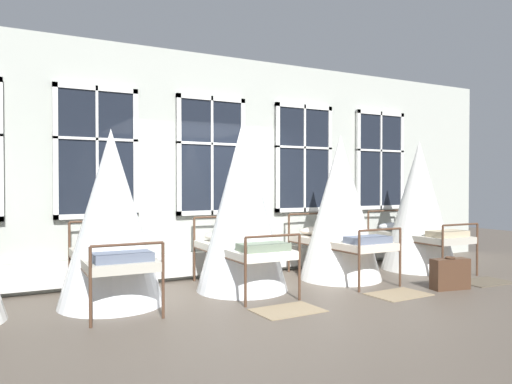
# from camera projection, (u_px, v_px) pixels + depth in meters

# --- Properties ---
(ground) EXTENTS (22.74, 22.74, 0.00)m
(ground) POSITION_uv_depth(u_px,v_px,m) (249.00, 294.00, 6.70)
(ground) COLOR brown
(back_wall_with_windows) EXTENTS (12.37, 0.10, 3.59)m
(back_wall_with_windows) POSITION_uv_depth(u_px,v_px,m) (209.00, 166.00, 7.92)
(back_wall_with_windows) COLOR #B2B7AD
(back_wall_with_windows) RESTS_ON ground
(window_bank) EXTENTS (8.28, 0.10, 2.84)m
(window_bank) POSITION_uv_depth(u_px,v_px,m) (212.00, 203.00, 7.83)
(window_bank) COLOR black
(window_bank) RESTS_ON ground
(cot_second) EXTENTS (1.30, 1.84, 2.20)m
(cot_second) POSITION_uv_depth(u_px,v_px,m) (111.00, 219.00, 6.09)
(cot_second) COLOR #4C3323
(cot_second) RESTS_ON ground
(cot_third) EXTENTS (1.30, 1.84, 2.38)m
(cot_third) POSITION_uv_depth(u_px,v_px,m) (242.00, 209.00, 6.95)
(cot_third) COLOR #4C3323
(cot_third) RESTS_ON ground
(cot_fourth) EXTENTS (1.30, 1.84, 2.29)m
(cot_fourth) POSITION_uv_depth(u_px,v_px,m) (340.00, 209.00, 7.76)
(cot_fourth) COLOR #4C3323
(cot_fourth) RESTS_ON ground
(cot_fifth) EXTENTS (1.30, 1.85, 2.26)m
(cot_fifth) POSITION_uv_depth(u_px,v_px,m) (419.00, 207.00, 8.63)
(cot_fifth) COLOR #4C3323
(cot_fifth) RESTS_ON ground
(rug_third) EXTENTS (0.82, 0.59, 0.01)m
(rug_third) POSITION_uv_depth(u_px,v_px,m) (288.00, 310.00, 5.82)
(rug_third) COLOR #8E7A5B
(rug_third) RESTS_ON ground
(rug_fourth) EXTENTS (0.83, 0.60, 0.01)m
(rug_fourth) POSITION_uv_depth(u_px,v_px,m) (399.00, 294.00, 6.65)
(rug_fourth) COLOR #8E7A5B
(rug_fourth) RESTS_ON ground
(rug_fifth) EXTENTS (0.82, 0.59, 0.01)m
(rug_fifth) POSITION_uv_depth(u_px,v_px,m) (485.00, 282.00, 7.49)
(rug_fifth) COLOR brown
(rug_fifth) RESTS_ON ground
(suitcase_dark) EXTENTS (0.59, 0.30, 0.47)m
(suitcase_dark) POSITION_uv_depth(u_px,v_px,m) (450.00, 274.00, 6.99)
(suitcase_dark) COLOR #472D1E
(suitcase_dark) RESTS_ON ground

